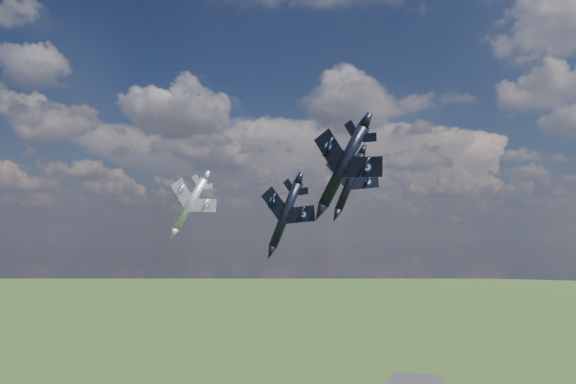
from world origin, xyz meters
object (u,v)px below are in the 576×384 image
(jet_lead_navy, at_px, (285,215))
(jet_right_navy, at_px, (343,166))
(jet_high_navy, at_px, (350,182))
(jet_left_silver, at_px, (190,204))

(jet_lead_navy, height_order, jet_right_navy, jet_right_navy)
(jet_right_navy, distance_m, jet_high_navy, 30.73)
(jet_lead_navy, relative_size, jet_high_navy, 0.85)
(jet_right_navy, bearing_deg, jet_left_silver, 157.91)
(jet_right_navy, xyz_separation_m, jet_left_silver, (-35.18, 22.12, -3.17))
(jet_lead_navy, bearing_deg, jet_left_silver, 150.37)
(jet_high_navy, bearing_deg, jet_right_navy, -101.25)
(jet_high_navy, relative_size, jet_left_silver, 1.05)
(jet_right_navy, relative_size, jet_high_navy, 1.03)
(jet_lead_navy, xyz_separation_m, jet_left_silver, (-26.13, 19.75, 3.15))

